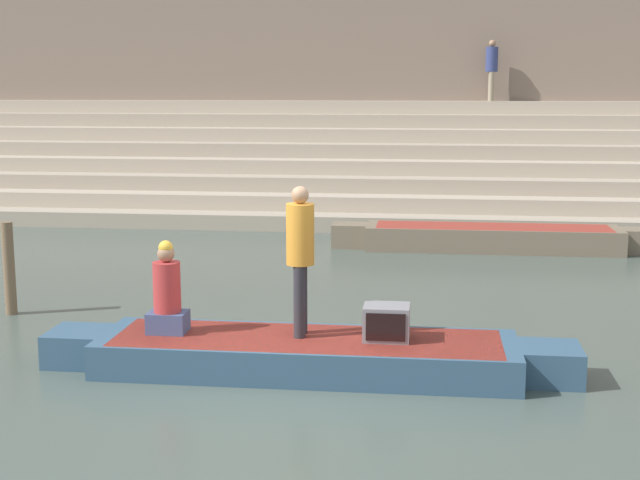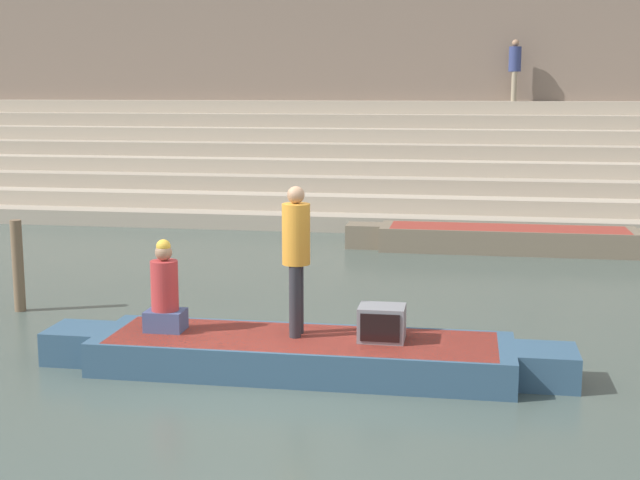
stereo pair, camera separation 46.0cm
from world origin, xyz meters
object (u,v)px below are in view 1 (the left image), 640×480
object	(u,v)px
person_standing	(300,250)
tv_set	(386,322)
rowboat_main	(307,353)
person_rowing	(167,295)
moored_boat_shore	(492,237)
mooring_post	(9,268)
person_on_steps	(492,66)

from	to	relation	value
person_standing	tv_set	distance (m)	1.24
rowboat_main	person_rowing	bearing A→B (deg)	177.10
moored_boat_shore	person_standing	bearing A→B (deg)	-106.25
mooring_post	person_on_steps	xyz separation A→B (m)	(7.36, 13.12, 3.03)
person_rowing	mooring_post	size ratio (longest dim) A/B	0.81
rowboat_main	mooring_post	size ratio (longest dim) A/B	4.57
person_standing	moored_boat_shore	xyz separation A→B (m)	(2.64, 7.79, -1.11)
moored_boat_shore	person_on_steps	distance (m)	8.02
person_rowing	mooring_post	bearing A→B (deg)	148.05
rowboat_main	person_rowing	world-z (taller)	person_rowing
tv_set	mooring_post	distance (m)	5.68
moored_boat_shore	mooring_post	bearing A→B (deg)	-137.52
person_rowing	person_standing	bearing A→B (deg)	4.60
tv_set	moored_boat_shore	xyz separation A→B (m)	(1.68, 7.83, -0.33)
person_standing	person_rowing	bearing A→B (deg)	-161.67
rowboat_main	person_standing	distance (m)	1.16
person_standing	mooring_post	xyz separation A→B (m)	(-4.36, 1.91, -0.71)
moored_boat_shore	person_on_steps	bearing A→B (deg)	89.68
rowboat_main	moored_boat_shore	distance (m)	8.29
tv_set	person_rowing	bearing A→B (deg)	-177.94
person_standing	tv_set	xyz separation A→B (m)	(0.96, -0.05, -0.78)
rowboat_main	tv_set	distance (m)	0.96
moored_boat_shore	person_rowing	bearing A→B (deg)	-115.45
person_standing	mooring_post	size ratio (longest dim) A/B	1.29
person_rowing	moored_boat_shore	xyz separation A→B (m)	(4.15, 7.84, -0.57)
rowboat_main	mooring_post	xyz separation A→B (m)	(-4.45, 2.01, 0.44)
tv_set	person_standing	bearing A→B (deg)	179.19
rowboat_main	tv_set	size ratio (longest dim) A/B	11.75
mooring_post	rowboat_main	bearing A→B (deg)	-24.31
person_rowing	person_on_steps	distance (m)	16.00
tv_set	mooring_post	xyz separation A→B (m)	(-5.33, 1.96, 0.07)
rowboat_main	tv_set	xyz separation A→B (m)	(0.88, 0.05, 0.37)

